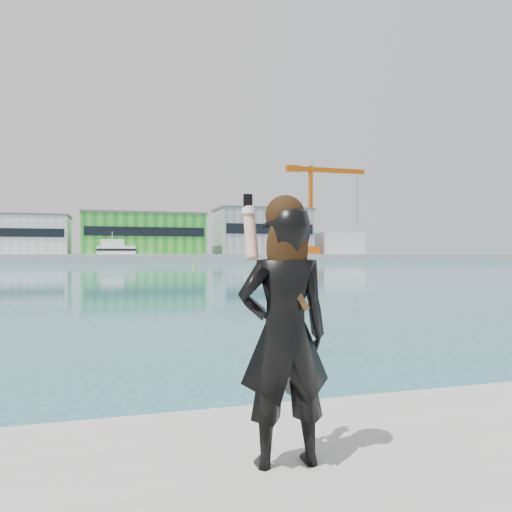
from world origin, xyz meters
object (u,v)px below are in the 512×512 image
at_px(buoy_near, 194,268).
at_px(woman, 284,327).
at_px(motor_yacht, 118,254).
at_px(dock_crane, 315,206).

height_order(buoy_near, woman, woman).
distance_m(motor_yacht, buoy_near, 45.23).
relative_size(dock_crane, motor_yacht, 1.52).
bearing_deg(dock_crane, buoy_near, -130.55).
relative_size(buoy_near, woman, 0.26).
distance_m(buoy_near, woman, 75.31).
bearing_deg(buoy_near, motor_yacht, 103.71).
bearing_deg(motor_yacht, woman, -93.87).
xyz_separation_m(motor_yacht, woman, (-0.81, -118.30, -0.28)).
height_order(dock_crane, woman, dock_crane).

